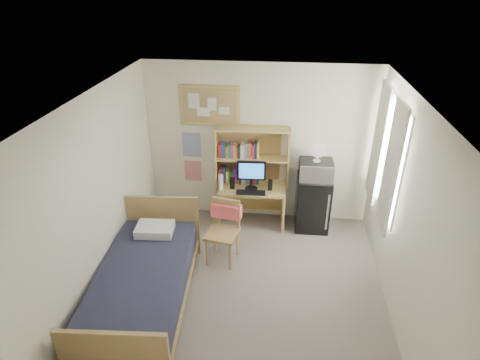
# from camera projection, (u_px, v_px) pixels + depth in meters

# --- Properties ---
(floor) EXTENTS (3.60, 4.20, 0.02)m
(floor) POSITION_uv_depth(u_px,v_px,m) (245.00, 301.00, 5.17)
(floor) COLOR gray
(floor) RESTS_ON ground
(ceiling) EXTENTS (3.60, 4.20, 0.02)m
(ceiling) POSITION_uv_depth(u_px,v_px,m) (247.00, 105.00, 3.95)
(ceiling) COLOR white
(ceiling) RESTS_ON wall_back
(wall_back) EXTENTS (3.60, 0.04, 2.60)m
(wall_back) POSITION_uv_depth(u_px,v_px,m) (259.00, 145.00, 6.40)
(wall_back) COLOR white
(wall_back) RESTS_ON floor
(wall_left) EXTENTS (0.04, 4.20, 2.60)m
(wall_left) POSITION_uv_depth(u_px,v_px,m) (95.00, 206.00, 4.73)
(wall_left) COLOR white
(wall_left) RESTS_ON floor
(wall_right) EXTENTS (0.04, 4.20, 2.60)m
(wall_right) POSITION_uv_depth(u_px,v_px,m) (410.00, 226.00, 4.38)
(wall_right) COLOR white
(wall_right) RESTS_ON floor
(window_unit) EXTENTS (0.10, 1.40, 1.70)m
(window_unit) POSITION_uv_depth(u_px,v_px,m) (387.00, 156.00, 5.30)
(window_unit) COLOR white
(window_unit) RESTS_ON wall_right
(curtain_left) EXTENTS (0.04, 0.55, 1.70)m
(curtain_left) POSITION_uv_depth(u_px,v_px,m) (391.00, 169.00, 4.95)
(curtain_left) COLOR white
(curtain_left) RESTS_ON wall_right
(curtain_right) EXTENTS (0.04, 0.55, 1.70)m
(curtain_right) POSITION_uv_depth(u_px,v_px,m) (378.00, 144.00, 5.65)
(curtain_right) COLOR white
(curtain_right) RESTS_ON wall_right
(bulletin_board) EXTENTS (0.94, 0.03, 0.64)m
(bulletin_board) POSITION_uv_depth(u_px,v_px,m) (209.00, 106.00, 6.18)
(bulletin_board) COLOR tan
(bulletin_board) RESTS_ON wall_back
(poster_wave) EXTENTS (0.30, 0.01, 0.42)m
(poster_wave) POSITION_uv_depth(u_px,v_px,m) (192.00, 145.00, 6.53)
(poster_wave) COLOR #2849A3
(poster_wave) RESTS_ON wall_back
(poster_japan) EXTENTS (0.28, 0.01, 0.36)m
(poster_japan) POSITION_uv_depth(u_px,v_px,m) (193.00, 171.00, 6.74)
(poster_japan) COLOR red
(poster_japan) RESTS_ON wall_back
(desk) EXTENTS (1.11, 0.59, 0.68)m
(desk) POSITION_uv_depth(u_px,v_px,m) (251.00, 205.00, 6.59)
(desk) COLOR tan
(desk) RESTS_ON floor
(desk_chair) EXTENTS (0.55, 0.55, 0.94)m
(desk_chair) POSITION_uv_depth(u_px,v_px,m) (222.00, 233.00, 5.67)
(desk_chair) COLOR #A98650
(desk_chair) RESTS_ON floor
(mini_fridge) EXTENTS (0.54, 0.54, 0.90)m
(mini_fridge) POSITION_uv_depth(u_px,v_px,m) (312.00, 203.00, 6.46)
(mini_fridge) COLOR black
(mini_fridge) RESTS_ON floor
(bed) EXTENTS (1.22, 2.21, 0.59)m
(bed) POSITION_uv_depth(u_px,v_px,m) (144.00, 288.00, 4.95)
(bed) COLOR #1A1D2F
(bed) RESTS_ON floor
(hutch) EXTENTS (1.17, 0.34, 0.95)m
(hutch) POSITION_uv_depth(u_px,v_px,m) (252.00, 156.00, 6.35)
(hutch) COLOR tan
(hutch) RESTS_ON desk
(monitor) EXTENTS (0.45, 0.05, 0.47)m
(monitor) POSITION_uv_depth(u_px,v_px,m) (251.00, 176.00, 6.27)
(monitor) COLOR black
(monitor) RESTS_ON desk
(keyboard) EXTENTS (0.46, 0.16, 0.02)m
(keyboard) POSITION_uv_depth(u_px,v_px,m) (251.00, 193.00, 6.25)
(keyboard) COLOR black
(keyboard) RESTS_ON desk
(speaker_left) EXTENTS (0.08, 0.08, 0.18)m
(speaker_left) POSITION_uv_depth(u_px,v_px,m) (232.00, 183.00, 6.36)
(speaker_left) COLOR black
(speaker_left) RESTS_ON desk
(speaker_right) EXTENTS (0.07, 0.07, 0.17)m
(speaker_right) POSITION_uv_depth(u_px,v_px,m) (270.00, 185.00, 6.32)
(speaker_right) COLOR black
(speaker_right) RESTS_ON desk
(water_bottle) EXTENTS (0.08, 0.08, 0.26)m
(water_bottle) POSITION_uv_depth(u_px,v_px,m) (221.00, 182.00, 6.32)
(water_bottle) COLOR white
(water_bottle) RESTS_ON desk
(hoodie) EXTENTS (0.46, 0.21, 0.21)m
(hoodie) POSITION_uv_depth(u_px,v_px,m) (226.00, 211.00, 5.72)
(hoodie) COLOR #FF6163
(hoodie) RESTS_ON desk_chair
(microwave) EXTENTS (0.52, 0.40, 0.29)m
(microwave) POSITION_uv_depth(u_px,v_px,m) (316.00, 170.00, 6.16)
(microwave) COLOR silver
(microwave) RESTS_ON mini_fridge
(desk_fan) EXTENTS (0.24, 0.24, 0.29)m
(desk_fan) POSITION_uv_depth(u_px,v_px,m) (318.00, 152.00, 6.02)
(desk_fan) COLOR white
(desk_fan) RESTS_ON microwave
(pillow) EXTENTS (0.52, 0.38, 0.12)m
(pillow) POSITION_uv_depth(u_px,v_px,m) (155.00, 229.00, 5.45)
(pillow) COLOR white
(pillow) RESTS_ON bed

